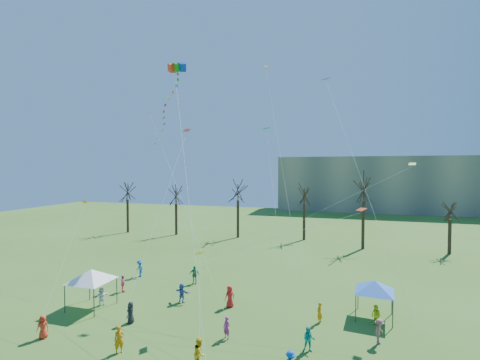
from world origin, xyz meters
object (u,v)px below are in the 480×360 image
(canopy_tent_white, at_px, (91,275))
(big_box_kite, at_px, (169,110))
(canopy_tent_blue, at_px, (375,286))
(distant_building, at_px, (390,184))

(canopy_tent_white, bearing_deg, big_box_kite, 28.59)
(canopy_tent_white, distance_m, canopy_tent_blue, 23.27)
(big_box_kite, distance_m, canopy_tent_white, 15.58)
(canopy_tent_blue, bearing_deg, distant_building, 81.20)
(distant_building, xyz_separation_m, canopy_tent_blue, (-11.11, -71.79, -4.96))
(big_box_kite, distance_m, canopy_tent_blue, 22.34)
(distant_building, height_order, canopy_tent_white, distant_building)
(big_box_kite, bearing_deg, distant_building, 69.02)
(canopy_tent_blue, bearing_deg, big_box_kite, -174.75)
(distant_building, distance_m, canopy_tent_blue, 72.82)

